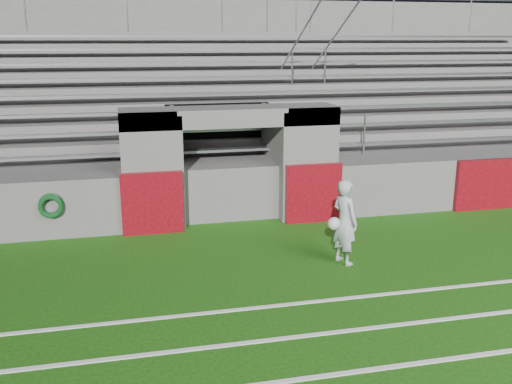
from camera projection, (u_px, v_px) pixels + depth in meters
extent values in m
plane|color=#17490C|center=(268.00, 280.00, 9.90)|extent=(90.00, 90.00, 0.00)
cube|color=white|center=(327.00, 376.00, 7.08)|extent=(28.00, 0.09, 0.01)
cube|color=white|center=(303.00, 336.00, 8.02)|extent=(28.00, 0.09, 0.01)
cube|color=white|center=(284.00, 305.00, 8.96)|extent=(28.00, 0.09, 0.01)
cube|color=#565351|center=(150.00, 169.00, 12.47)|extent=(1.20, 1.00, 2.60)
cube|color=#565351|center=(307.00, 161.00, 13.25)|extent=(1.20, 1.00, 2.60)
cube|color=black|center=(218.00, 153.00, 14.47)|extent=(2.60, 0.20, 2.50)
cube|color=#565351|center=(177.00, 164.00, 13.18)|extent=(0.10, 2.20, 2.50)
cube|color=#565351|center=(273.00, 159.00, 13.68)|extent=(0.10, 2.20, 2.50)
cube|color=#565351|center=(230.00, 116.00, 12.57)|extent=(4.80, 1.00, 0.40)
cube|color=#565351|center=(206.00, 142.00, 16.52)|extent=(26.00, 8.00, 0.20)
cube|color=#565351|center=(207.00, 163.00, 16.68)|extent=(26.00, 8.00, 1.05)
cube|color=#58070E|center=(152.00, 203.00, 12.11)|extent=(1.30, 0.15, 1.35)
cube|color=#58070E|center=(313.00, 193.00, 12.89)|extent=(1.30, 0.15, 1.35)
cube|color=#58070E|center=(496.00, 184.00, 13.92)|extent=(2.20, 0.15, 1.25)
cube|color=gray|center=(223.00, 150.00, 13.68)|extent=(23.00, 0.28, 0.06)
cube|color=#565351|center=(218.00, 145.00, 14.49)|extent=(24.00, 0.75, 0.38)
cube|color=gray|center=(218.00, 130.00, 14.29)|extent=(23.00, 0.28, 0.06)
cube|color=#565351|center=(213.00, 133.00, 15.15)|extent=(24.00, 0.75, 0.76)
cube|color=gray|center=(213.00, 111.00, 14.90)|extent=(23.00, 0.28, 0.06)
cube|color=#565351|center=(209.00, 122.00, 15.80)|extent=(24.00, 0.75, 1.14)
cube|color=gray|center=(209.00, 94.00, 15.50)|extent=(23.00, 0.28, 0.06)
cube|color=#565351|center=(205.00, 112.00, 16.46)|extent=(24.00, 0.75, 1.52)
cube|color=gray|center=(204.00, 78.00, 16.11)|extent=(23.00, 0.28, 0.06)
cube|color=#565351|center=(201.00, 103.00, 17.12)|extent=(24.00, 0.75, 1.90)
cube|color=gray|center=(201.00, 63.00, 16.72)|extent=(23.00, 0.28, 0.06)
cube|color=#565351|center=(198.00, 94.00, 17.77)|extent=(24.00, 0.75, 2.28)
cube|color=gray|center=(197.00, 49.00, 17.32)|extent=(23.00, 0.28, 0.06)
cube|color=#565351|center=(195.00, 86.00, 18.43)|extent=(24.00, 0.75, 2.66)
cube|color=gray|center=(194.00, 36.00, 17.93)|extent=(23.00, 0.28, 0.06)
cube|color=#565351|center=(192.00, 82.00, 19.05)|extent=(26.00, 0.60, 5.29)
cylinder|color=#A5A8AD|center=(326.00, 136.00, 13.89)|extent=(0.05, 0.05, 1.00)
cylinder|color=#A5A8AD|center=(292.00, 67.00, 16.32)|extent=(0.05, 0.05, 1.00)
cylinder|color=#A5A8AD|center=(267.00, 16.00, 18.75)|extent=(0.05, 0.05, 1.00)
cylinder|color=#A5A8AD|center=(292.00, 49.00, 16.19)|extent=(0.05, 6.02, 3.08)
cylinder|color=#A5A8AD|center=(364.00, 135.00, 14.11)|extent=(0.05, 0.05, 1.00)
cylinder|color=#A5A8AD|center=(325.00, 67.00, 16.54)|extent=(0.05, 0.05, 1.00)
cylinder|color=#A5A8AD|center=(296.00, 16.00, 18.97)|extent=(0.05, 0.05, 1.00)
cylinder|color=#A5A8AD|center=(326.00, 49.00, 16.41)|extent=(0.05, 6.02, 3.08)
cylinder|color=#A5A8AD|center=(25.00, 12.00, 17.11)|extent=(0.05, 0.05, 1.10)
cylinder|color=#A5A8AD|center=(127.00, 13.00, 17.76)|extent=(0.05, 0.05, 1.10)
cylinder|color=#A5A8AD|center=(222.00, 14.00, 18.41)|extent=(0.05, 0.05, 1.10)
cylinder|color=#A5A8AD|center=(310.00, 15.00, 19.06)|extent=(0.05, 0.05, 1.10)
cylinder|color=#A5A8AD|center=(393.00, 15.00, 19.72)|extent=(0.05, 0.05, 1.10)
cylinder|color=#A5A8AD|center=(470.00, 16.00, 20.37)|extent=(0.05, 0.05, 1.10)
imported|color=#A2A8AB|center=(345.00, 222.00, 10.47)|extent=(0.56, 0.68, 1.61)
sphere|color=silver|center=(334.00, 224.00, 10.20)|extent=(0.23, 0.23, 0.23)
torus|color=#0C401A|center=(51.00, 205.00, 11.64)|extent=(0.50, 0.09, 0.50)
torus|color=#0C3D15|center=(51.00, 207.00, 11.60)|extent=(0.49, 0.09, 0.49)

